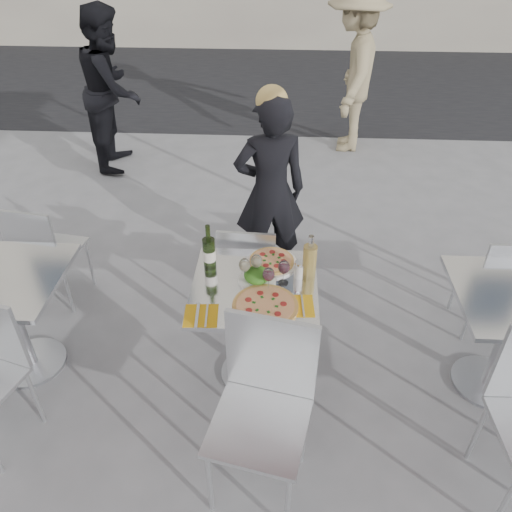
# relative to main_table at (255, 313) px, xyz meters

# --- Properties ---
(ground) EXTENTS (80.00, 80.00, 0.00)m
(ground) POSITION_rel_main_table_xyz_m (0.00, 0.00, -0.54)
(ground) COLOR slate
(street_asphalt) EXTENTS (24.00, 5.00, 0.00)m
(street_asphalt) POSITION_rel_main_table_xyz_m (0.00, 6.50, -0.54)
(street_asphalt) COLOR black
(street_asphalt) RESTS_ON ground
(main_table) EXTENTS (0.72, 0.72, 0.75)m
(main_table) POSITION_rel_main_table_xyz_m (0.00, 0.00, 0.00)
(main_table) COLOR #B7BABF
(main_table) RESTS_ON ground
(side_table_left) EXTENTS (0.72, 0.72, 0.75)m
(side_table_left) POSITION_rel_main_table_xyz_m (-1.50, 0.00, 0.00)
(side_table_left) COLOR #B7BABF
(side_table_left) RESTS_ON ground
(side_table_right) EXTENTS (0.72, 0.72, 0.75)m
(side_table_right) POSITION_rel_main_table_xyz_m (1.50, 0.00, 0.00)
(side_table_right) COLOR #B7BABF
(side_table_right) RESTS_ON ground
(chair_far) EXTENTS (0.40, 0.41, 0.84)m
(chair_far) POSITION_rel_main_table_xyz_m (-0.07, 0.51, -0.04)
(chair_far) COLOR silver
(chair_far) RESTS_ON ground
(chair_near) EXTENTS (0.54, 0.55, 1.00)m
(chair_near) POSITION_rel_main_table_xyz_m (0.09, -0.66, 0.05)
(chair_near) COLOR silver
(chair_near) RESTS_ON ground
(side_chair_lfar) EXTENTS (0.45, 0.46, 0.87)m
(side_chair_lfar) POSITION_rel_main_table_xyz_m (-1.56, 0.63, -0.02)
(side_chair_lfar) COLOR silver
(side_chair_lfar) RESTS_ON ground
(side_chair_rfar) EXTENTS (0.39, 0.40, 0.84)m
(side_chair_rfar) POSITION_rel_main_table_xyz_m (1.61, 0.47, -0.04)
(side_chair_rfar) COLOR silver
(side_chair_rfar) RESTS_ON ground
(woman_diner) EXTENTS (0.61, 0.46, 1.50)m
(woman_diner) POSITION_rel_main_table_xyz_m (0.05, 1.11, 0.21)
(woman_diner) COLOR black
(woman_diner) RESTS_ON ground
(pedestrian_a) EXTENTS (0.71, 0.88, 1.72)m
(pedestrian_a) POSITION_rel_main_table_xyz_m (-1.73, 3.12, 0.32)
(pedestrian_a) COLOR black
(pedestrian_a) RESTS_ON ground
(pedestrian_b) EXTENTS (0.84, 1.28, 1.86)m
(pedestrian_b) POSITION_rel_main_table_xyz_m (0.91, 3.73, 0.39)
(pedestrian_b) COLOR #998862
(pedestrian_b) RESTS_ON ground
(pizza_near) EXTENTS (0.36, 0.36, 0.02)m
(pizza_near) POSITION_rel_main_table_xyz_m (0.07, -0.18, 0.22)
(pizza_near) COLOR tan
(pizza_near) RESTS_ON main_table
(pizza_far) EXTENTS (0.31, 0.31, 0.03)m
(pizza_far) POSITION_rel_main_table_xyz_m (0.09, 0.22, 0.23)
(pizza_far) COLOR white
(pizza_far) RESTS_ON main_table
(salad_plate) EXTENTS (0.22, 0.22, 0.09)m
(salad_plate) POSITION_rel_main_table_xyz_m (0.01, 0.04, 0.25)
(salad_plate) COLOR white
(salad_plate) RESTS_ON main_table
(wine_bottle) EXTENTS (0.07, 0.08, 0.29)m
(wine_bottle) POSITION_rel_main_table_xyz_m (-0.28, 0.16, 0.32)
(wine_bottle) COLOR #324C1C
(wine_bottle) RESTS_ON main_table
(carafe) EXTENTS (0.08, 0.08, 0.29)m
(carafe) POSITION_rel_main_table_xyz_m (0.31, 0.09, 0.33)
(carafe) COLOR #E5C661
(carafe) RESTS_ON main_table
(sugar_shaker) EXTENTS (0.06, 0.06, 0.11)m
(sugar_shaker) POSITION_rel_main_table_xyz_m (0.26, 0.10, 0.26)
(sugar_shaker) COLOR white
(sugar_shaker) RESTS_ON main_table
(wineglass_white_a) EXTENTS (0.07, 0.07, 0.16)m
(wineglass_white_a) POSITION_rel_main_table_xyz_m (-0.06, 0.04, 0.32)
(wineglass_white_a) COLOR white
(wineglass_white_a) RESTS_ON main_table
(wineglass_white_b) EXTENTS (0.07, 0.07, 0.16)m
(wineglass_white_b) POSITION_rel_main_table_xyz_m (0.01, 0.08, 0.32)
(wineglass_white_b) COLOR white
(wineglass_white_b) RESTS_ON main_table
(wineglass_red_a) EXTENTS (0.07, 0.07, 0.16)m
(wineglass_red_a) POSITION_rel_main_table_xyz_m (0.08, -0.04, 0.32)
(wineglass_red_a) COLOR white
(wineglass_red_a) RESTS_ON main_table
(wineglass_red_b) EXTENTS (0.07, 0.07, 0.16)m
(wineglass_red_b) POSITION_rel_main_table_xyz_m (0.16, 0.03, 0.32)
(wineglass_red_b) COLOR white
(wineglass_red_b) RESTS_ON main_table
(napkin_left) EXTENTS (0.19, 0.20, 0.01)m
(napkin_left) POSITION_rel_main_table_xyz_m (-0.27, -0.27, 0.21)
(napkin_left) COLOR gold
(napkin_left) RESTS_ON main_table
(napkin_right) EXTENTS (0.19, 0.20, 0.01)m
(napkin_right) POSITION_rel_main_table_xyz_m (0.24, -0.16, 0.21)
(napkin_right) COLOR gold
(napkin_right) RESTS_ON main_table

